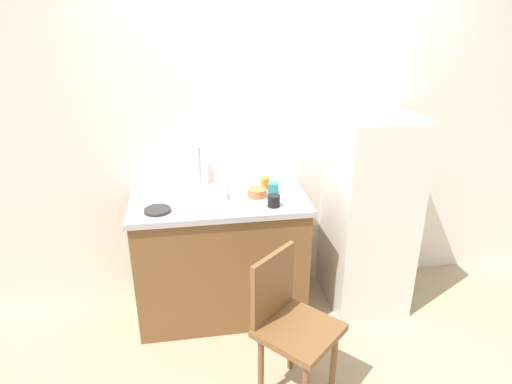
% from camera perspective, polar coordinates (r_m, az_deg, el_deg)
% --- Properties ---
extents(ground_plane, '(8.00, 8.00, 0.00)m').
position_cam_1_polar(ground_plane, '(3.04, 5.57, -21.50)').
color(ground_plane, tan).
extents(back_wall, '(4.80, 0.10, 2.47)m').
position_cam_1_polar(back_wall, '(3.28, 2.03, 7.12)').
color(back_wall, white).
rests_on(back_wall, ground_plane).
extents(cabinet_base, '(1.17, 0.60, 0.88)m').
position_cam_1_polar(cabinet_base, '(3.22, -4.59, -8.69)').
color(cabinet_base, brown).
rests_on(cabinet_base, ground_plane).
extents(countertop, '(1.21, 0.64, 0.04)m').
position_cam_1_polar(countertop, '(3.01, -4.86, -1.16)').
color(countertop, '#B7B7BC').
rests_on(countertop, cabinet_base).
extents(faucet, '(0.02, 0.02, 0.29)m').
position_cam_1_polar(faucet, '(3.18, -7.43, 3.25)').
color(faucet, '#B7B7BC').
rests_on(faucet, countertop).
extents(refrigerator, '(0.54, 0.62, 1.46)m').
position_cam_1_polar(refrigerator, '(3.32, 14.42, -2.66)').
color(refrigerator, silver).
rests_on(refrigerator, ground_plane).
extents(chair, '(0.56, 0.56, 0.89)m').
position_cam_1_polar(chair, '(2.55, 4.47, -16.52)').
color(chair, brown).
rests_on(chair, ground_plane).
extents(dish_tray, '(0.28, 0.20, 0.05)m').
position_cam_1_polar(dish_tray, '(3.02, -6.60, -0.21)').
color(dish_tray, white).
rests_on(dish_tray, countertop).
extents(terracotta_bowl, '(0.13, 0.13, 0.06)m').
position_cam_1_polar(terracotta_bowl, '(3.01, 0.14, -0.09)').
color(terracotta_bowl, '#C67042').
rests_on(terracotta_bowl, countertop).
extents(hotplate, '(0.17, 0.17, 0.02)m').
position_cam_1_polar(hotplate, '(2.86, -12.75, -2.33)').
color(hotplate, '#2D2D2D').
rests_on(hotplate, countertop).
extents(cup_teal, '(0.07, 0.07, 0.08)m').
position_cam_1_polar(cup_teal, '(3.06, 2.29, 0.52)').
color(cup_teal, teal).
rests_on(cup_teal, countertop).
extents(cup_black, '(0.08, 0.08, 0.08)m').
position_cam_1_polar(cup_black, '(2.85, 2.33, -1.16)').
color(cup_black, black).
rests_on(cup_black, countertop).
extents(cup_orange, '(0.07, 0.07, 0.08)m').
position_cam_1_polar(cup_orange, '(3.14, 1.18, 1.18)').
color(cup_orange, orange).
rests_on(cup_orange, countertop).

